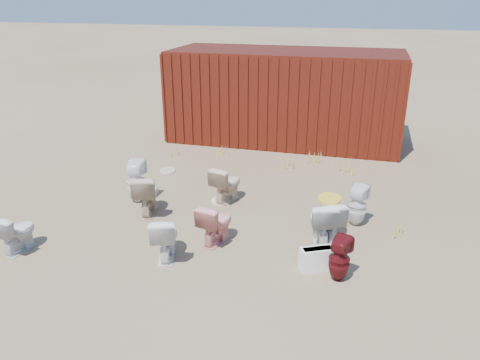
% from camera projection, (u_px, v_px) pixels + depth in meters
% --- Properties ---
extents(ground, '(100.00, 100.00, 0.00)m').
position_uv_depth(ground, '(231.00, 221.00, 8.35)').
color(ground, brown).
rests_on(ground, ground).
extents(shipping_container, '(6.00, 2.40, 2.40)m').
position_uv_depth(shipping_container, '(285.00, 96.00, 12.56)').
color(shipping_container, '#45150B').
rests_on(shipping_container, ground).
extents(toilet_front_a, '(0.40, 0.65, 0.64)m').
position_uv_depth(toilet_front_a, '(17.00, 232.00, 7.27)').
color(toilet_front_a, silver).
rests_on(toilet_front_a, ground).
extents(toilet_front_pink, '(0.55, 0.75, 0.69)m').
position_uv_depth(toilet_front_pink, '(216.00, 223.00, 7.51)').
color(toilet_front_pink, pink).
rests_on(toilet_front_pink, ground).
extents(toilet_front_c, '(0.59, 0.78, 0.71)m').
position_uv_depth(toilet_front_c, '(165.00, 237.00, 7.07)').
color(toilet_front_c, white).
rests_on(toilet_front_c, ground).
extents(toilet_front_maroon, '(0.39, 0.39, 0.66)m').
position_uv_depth(toilet_front_maroon, '(339.00, 259.00, 6.52)').
color(toilet_front_maroon, '#590F13').
rests_on(toilet_front_maroon, ground).
extents(toilet_front_e, '(0.58, 0.80, 0.73)m').
position_uv_depth(toilet_front_e, '(321.00, 222.00, 7.51)').
color(toilet_front_e, white).
rests_on(toilet_front_e, ground).
extents(toilet_back_a, '(0.43, 0.44, 0.84)m').
position_uv_depth(toilet_back_a, '(136.00, 181.00, 8.97)').
color(toilet_back_a, white).
rests_on(toilet_back_a, ground).
extents(toilet_back_beige_left, '(0.61, 0.84, 0.77)m').
position_uv_depth(toilet_back_beige_left, '(147.00, 194.00, 8.50)').
color(toilet_back_beige_left, '#C9B393').
rests_on(toilet_back_beige_left, ground).
extents(toilet_back_beige_right, '(0.60, 0.80, 0.72)m').
position_uv_depth(toilet_back_beige_right, '(226.00, 184.00, 9.01)').
color(toilet_back_beige_right, beige).
rests_on(toilet_back_beige_right, ground).
extents(toilet_back_yellowlid, '(0.68, 0.83, 0.73)m').
position_uv_depth(toilet_back_yellowlid, '(328.00, 220.00, 7.57)').
color(toilet_back_yellowlid, white).
rests_on(toilet_back_yellowlid, ground).
extents(toilet_back_e, '(0.42, 0.42, 0.73)m').
position_uv_depth(toilet_back_e, '(357.00, 205.00, 8.08)').
color(toilet_back_e, white).
rests_on(toilet_back_e, ground).
extents(yellow_lid, '(0.37, 0.47, 0.02)m').
position_uv_depth(yellow_lid, '(329.00, 198.00, 7.42)').
color(yellow_lid, yellow).
rests_on(yellow_lid, toilet_back_yellowlid).
extents(loose_tank, '(0.54, 0.41, 0.35)m').
position_uv_depth(loose_tank, '(317.00, 259.00, 6.82)').
color(loose_tank, white).
rests_on(loose_tank, ground).
extents(loose_lid_near, '(0.42, 0.53, 0.02)m').
position_uv_depth(loose_lid_near, '(221.00, 200.00, 9.14)').
color(loose_lid_near, beige).
rests_on(loose_lid_near, ground).
extents(loose_lid_far, '(0.47, 0.55, 0.02)m').
position_uv_depth(loose_lid_far, '(168.00, 170.00, 10.67)').
color(loose_lid_far, '#C7B090').
rests_on(loose_lid_far, ground).
extents(weed_clump_a, '(0.36, 0.36, 0.27)m').
position_uv_depth(weed_clump_a, '(175.00, 150.00, 11.68)').
color(weed_clump_a, '#A7A342').
rests_on(weed_clump_a, ground).
extents(weed_clump_b, '(0.32, 0.32, 0.26)m').
position_uv_depth(weed_clump_b, '(287.00, 163.00, 10.82)').
color(weed_clump_b, '#A7A342').
rests_on(weed_clump_b, ground).
extents(weed_clump_c, '(0.36, 0.36, 0.31)m').
position_uv_depth(weed_clump_c, '(347.00, 167.00, 10.44)').
color(weed_clump_c, '#A7A342').
rests_on(weed_clump_c, ground).
extents(weed_clump_d, '(0.30, 0.30, 0.25)m').
position_uv_depth(weed_clump_d, '(225.00, 150.00, 11.72)').
color(weed_clump_d, '#A7A342').
rests_on(weed_clump_d, ground).
extents(weed_clump_e, '(0.34, 0.34, 0.31)m').
position_uv_depth(weed_clump_e, '(315.00, 156.00, 11.16)').
color(weed_clump_e, '#A7A342').
rests_on(weed_clump_e, ground).
extents(weed_clump_f, '(0.28, 0.28, 0.27)m').
position_uv_depth(weed_clump_f, '(403.00, 229.00, 7.76)').
color(weed_clump_f, '#A7A342').
rests_on(weed_clump_f, ground).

